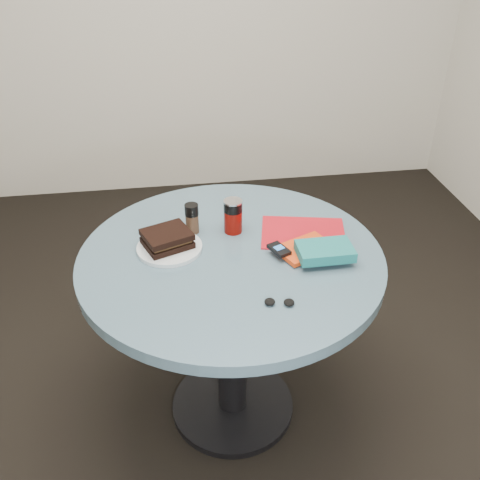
{
  "coord_description": "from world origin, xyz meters",
  "views": [
    {
      "loc": [
        -0.18,
        -1.43,
        1.74
      ],
      "look_at": [
        0.03,
        0.0,
        0.8
      ],
      "focal_mm": 40.0,
      "sensor_mm": 36.0,
      "label": 1
    }
  ],
  "objects": [
    {
      "name": "table",
      "position": [
        0.0,
        0.0,
        0.59
      ],
      "size": [
        1.0,
        1.0,
        0.75
      ],
      "color": "black",
      "rests_on": "ground"
    },
    {
      "name": "pepper_grinder",
      "position": [
        -0.11,
        0.15,
        0.81
      ],
      "size": [
        0.06,
        0.06,
        0.11
      ],
      "color": "#3D271A",
      "rests_on": "table"
    },
    {
      "name": "soda_can",
      "position": [
        0.03,
        0.14,
        0.81
      ],
      "size": [
        0.07,
        0.07,
        0.12
      ],
      "color": "#690A05",
      "rests_on": "table"
    },
    {
      "name": "magazine",
      "position": [
        0.26,
        0.08,
        0.75
      ],
      "size": [
        0.32,
        0.27,
        0.01
      ],
      "primitive_type": "cube",
      "rotation": [
        0.0,
        0.0,
        -0.21
      ],
      "color": "#A00E19",
      "rests_on": "table"
    },
    {
      "name": "mp3_player",
      "position": [
        0.15,
        -0.04,
        0.78
      ],
      "size": [
        0.07,
        0.09,
        0.01
      ],
      "color": "black",
      "rests_on": "red_book"
    },
    {
      "name": "red_book",
      "position": [
        0.24,
        -0.03,
        0.76
      ],
      "size": [
        0.21,
        0.18,
        0.01
      ],
      "primitive_type": "cube",
      "rotation": [
        0.0,
        0.0,
        0.42
      ],
      "color": "red",
      "rests_on": "magazine"
    },
    {
      "name": "plate",
      "position": [
        -0.2,
        0.05,
        0.76
      ],
      "size": [
        0.25,
        0.25,
        0.01
      ],
      "primitive_type": "cylinder",
      "rotation": [
        0.0,
        0.0,
        0.16
      ],
      "color": "silver",
      "rests_on": "table"
    },
    {
      "name": "ground",
      "position": [
        0.0,
        0.0,
        0.0
      ],
      "size": [
        4.0,
        4.0,
        0.0
      ],
      "primitive_type": "plane",
      "color": "black",
      "rests_on": "ground"
    },
    {
      "name": "sandwich",
      "position": [
        -0.2,
        0.06,
        0.79
      ],
      "size": [
        0.18,
        0.17,
        0.05
      ],
      "color": "black",
      "rests_on": "plate"
    },
    {
      "name": "novel",
      "position": [
        0.29,
        -0.08,
        0.79
      ],
      "size": [
        0.18,
        0.12,
        0.03
      ],
      "primitive_type": "cube",
      "rotation": [
        0.0,
        0.0,
        0.01
      ],
      "color": "#146163",
      "rests_on": "red_book"
    },
    {
      "name": "headphones",
      "position": [
        0.1,
        -0.28,
        0.76
      ],
      "size": [
        0.09,
        0.05,
        0.02
      ],
      "color": "black",
      "rests_on": "table"
    }
  ]
}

